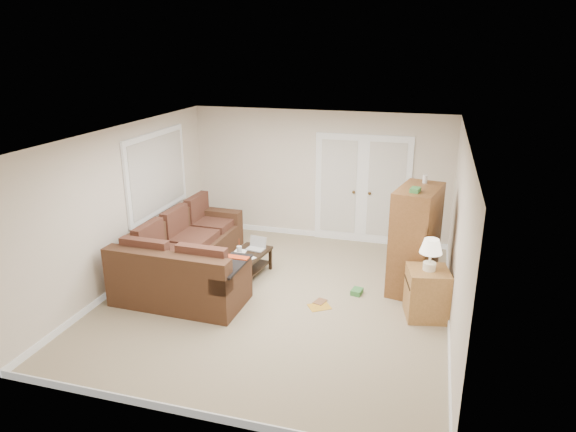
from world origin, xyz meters
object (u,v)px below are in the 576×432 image
(coffee_table, at_px, (247,265))
(tv_armoire, at_px, (415,239))
(side_cabinet, at_px, (427,289))
(sectional_sofa, at_px, (185,260))

(coffee_table, height_order, tv_armoire, tv_armoire)
(tv_armoire, height_order, side_cabinet, tv_armoire)
(sectional_sofa, bearing_deg, coffee_table, 22.62)
(coffee_table, distance_m, side_cabinet, 2.92)
(sectional_sofa, distance_m, tv_armoire, 3.65)
(sectional_sofa, height_order, side_cabinet, side_cabinet)
(sectional_sofa, xyz_separation_m, coffee_table, (0.92, 0.35, -0.13))
(tv_armoire, bearing_deg, sectional_sofa, -156.78)
(coffee_table, xyz_separation_m, side_cabinet, (2.87, -0.50, 0.20))
(sectional_sofa, relative_size, coffee_table, 2.79)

